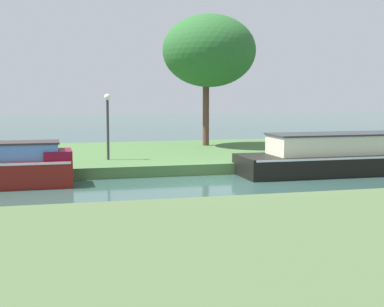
% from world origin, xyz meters
% --- Properties ---
extents(ground_plane, '(120.00, 120.00, 0.00)m').
position_xyz_m(ground_plane, '(0.00, 0.00, 0.00)').
color(ground_plane, '#31514A').
extents(riverbank_far, '(72.00, 10.00, 0.40)m').
position_xyz_m(riverbank_far, '(0.00, 7.00, 0.20)').
color(riverbank_far, '#466C3A').
rests_on(riverbank_far, ground_plane).
extents(black_narrowboat, '(10.08, 2.27, 1.50)m').
position_xyz_m(black_narrowboat, '(5.45, 1.20, 0.61)').
color(black_narrowboat, black).
rests_on(black_narrowboat, ground_plane).
extents(willow_tree_left, '(4.41, 4.56, 6.26)m').
position_xyz_m(willow_tree_left, '(1.56, 8.49, 4.93)').
color(willow_tree_left, brown).
rests_on(willow_tree_left, riverbank_far).
extents(lamp_post, '(0.24, 0.24, 2.53)m').
position_xyz_m(lamp_post, '(-3.68, 4.28, 2.02)').
color(lamp_post, '#333338').
rests_on(lamp_post, riverbank_far).
extents(mooring_post_near, '(0.13, 0.13, 0.80)m').
position_xyz_m(mooring_post_near, '(-7.01, 2.79, 0.80)').
color(mooring_post_near, '#4E2F20').
rests_on(mooring_post_near, riverbank_far).
extents(mooring_post_far, '(0.16, 0.16, 0.61)m').
position_xyz_m(mooring_post_far, '(6.11, 2.79, 0.70)').
color(mooring_post_far, '#47412F').
rests_on(mooring_post_far, riverbank_far).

